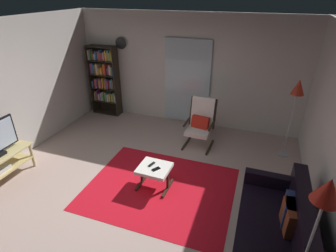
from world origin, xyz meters
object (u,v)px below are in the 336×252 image
(leather_sofa, at_px, (275,234))
(tv_remote, at_px, (152,164))
(floor_lamp_by_sofa, at_px, (323,205))
(wall_clock, at_px, (121,43))
(ottoman, at_px, (154,170))
(bookshelf_near_tv, at_px, (105,79))
(cell_phone, at_px, (156,169))
(lounge_armchair, at_px, (201,122))
(floor_lamp_by_shelf, at_px, (297,93))

(leather_sofa, relative_size, tv_remote, 12.62)
(floor_lamp_by_sofa, relative_size, wall_clock, 5.94)
(ottoman, distance_m, floor_lamp_by_sofa, 2.73)
(ottoman, bearing_deg, floor_lamp_by_sofa, -33.22)
(leather_sofa, xyz_separation_m, ottoman, (-1.90, 0.69, 0.02))
(bookshelf_near_tv, relative_size, tv_remote, 12.38)
(cell_phone, bearing_deg, floor_lamp_by_sofa, 0.47)
(bookshelf_near_tv, relative_size, floor_lamp_by_sofa, 1.04)
(bookshelf_near_tv, bearing_deg, lounge_armchair, -15.91)
(cell_phone, bearing_deg, floor_lamp_by_shelf, 75.24)
(lounge_armchair, height_order, ottoman, lounge_armchair)
(floor_lamp_by_shelf, bearing_deg, wall_clock, 169.20)
(tv_remote, bearing_deg, leather_sofa, -2.65)
(tv_remote, bearing_deg, cell_phone, -21.02)
(tv_remote, bearing_deg, lounge_armchair, 91.96)
(cell_phone, xyz_separation_m, floor_lamp_by_sofa, (2.03, -1.31, 1.05))
(bookshelf_near_tv, bearing_deg, ottoman, -45.83)
(tv_remote, height_order, floor_lamp_by_shelf, floor_lamp_by_shelf)
(leather_sofa, distance_m, floor_lamp_by_sofa, 1.34)
(cell_phone, xyz_separation_m, floor_lamp_by_shelf, (2.06, 1.84, 0.93))
(bookshelf_near_tv, xyz_separation_m, lounge_armchair, (2.74, -0.78, -0.41))
(leather_sofa, distance_m, tv_remote, 2.10)
(cell_phone, height_order, floor_lamp_by_shelf, floor_lamp_by_shelf)
(lounge_armchair, distance_m, ottoman, 1.70)
(leather_sofa, bearing_deg, floor_lamp_by_shelf, 85.25)
(lounge_armchair, distance_m, floor_lamp_by_shelf, 1.90)
(wall_clock, bearing_deg, leather_sofa, -40.69)
(bookshelf_near_tv, xyz_separation_m, floor_lamp_by_shelf, (4.46, -0.63, 0.39))
(floor_lamp_by_shelf, bearing_deg, tv_remote, -141.20)
(lounge_armchair, distance_m, cell_phone, 1.73)
(tv_remote, distance_m, floor_lamp_by_sofa, 2.77)
(floor_lamp_by_sofa, bearing_deg, lounge_armchair, 119.35)
(bookshelf_near_tv, distance_m, floor_lamp_by_shelf, 4.52)
(leather_sofa, relative_size, cell_phone, 12.98)
(bookshelf_near_tv, distance_m, wall_clock, 1.03)
(cell_phone, distance_m, floor_lamp_by_sofa, 2.63)
(tv_remote, height_order, cell_phone, tv_remote)
(bookshelf_near_tv, bearing_deg, cell_phone, -45.76)
(ottoman, distance_m, tv_remote, 0.11)
(leather_sofa, bearing_deg, cell_phone, 160.86)
(lounge_armchair, bearing_deg, leather_sofa, -56.99)
(floor_lamp_by_sofa, xyz_separation_m, wall_clock, (-3.95, 3.91, 0.40))
(tv_remote, bearing_deg, bookshelf_near_tv, 151.79)
(leather_sofa, height_order, floor_lamp_by_shelf, floor_lamp_by_shelf)
(floor_lamp_by_sofa, bearing_deg, bookshelf_near_tv, 139.51)
(lounge_armchair, height_order, cell_phone, lounge_armchair)
(wall_clock, bearing_deg, tv_remote, -54.25)
(cell_phone, relative_size, wall_clock, 0.48)
(lounge_armchair, height_order, floor_lamp_by_sofa, floor_lamp_by_sofa)
(bookshelf_near_tv, height_order, wall_clock, wall_clock)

